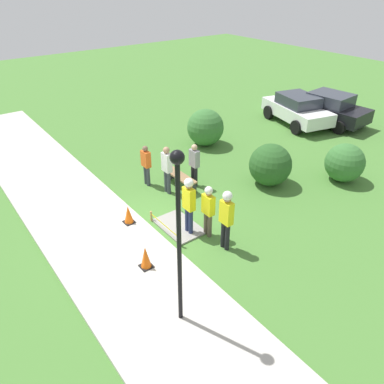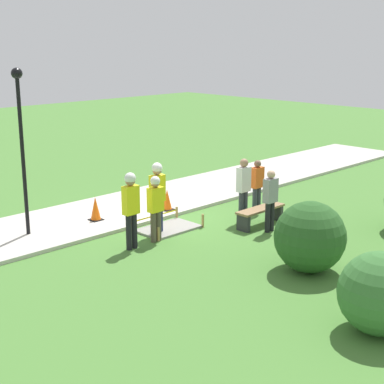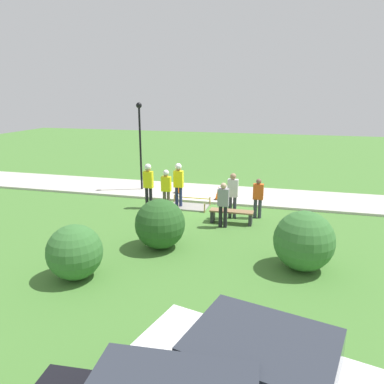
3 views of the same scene
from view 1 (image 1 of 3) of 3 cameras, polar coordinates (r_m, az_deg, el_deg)
The scene contains 18 objects.
ground_plane at distance 12.20m, azimuth -6.62°, elevation -5.16°, with size 60.00×60.00×0.00m, color #477A33.
sidewalk at distance 11.64m, azimuth -13.40°, elevation -7.64°, with size 28.00×3.19×0.10m.
wet_concrete_patch at distance 12.06m, azimuth -2.01°, elevation -5.22°, with size 1.69×1.10×0.38m.
traffic_cone_near_patch at distance 12.11m, azimuth -9.67°, elevation -3.38°, with size 0.34×0.34×0.62m.
traffic_cone_far_patch at distance 10.33m, azimuth -7.08°, elevation -9.82°, with size 0.34×0.34×0.68m.
park_bench at distance 14.08m, azimuth -1.89°, elevation 2.05°, with size 1.65×0.44×0.51m.
worker_supervisor at distance 10.59m, azimuth 5.26°, elevation -3.44°, with size 0.40×0.28×1.94m.
worker_assistant at distance 11.18m, azimuth 2.49°, elevation -2.33°, with size 0.40×0.25×1.72m.
worker_trainee at distance 11.15m, azimuth -0.48°, elevation -1.34°, with size 0.40×0.28×1.95m.
bystander_in_orange_shirt at distance 14.09m, azimuth -7.00°, elevation 4.36°, with size 0.40×0.22×1.60m.
bystander_in_gray_shirt at distance 13.42m, azimuth -3.85°, elevation 3.81°, with size 0.40×0.24×1.83m.
bystander_in_white_shirt at distance 13.89m, azimuth 0.35°, elevation 4.47°, with size 0.40×0.22×1.70m.
lamppost_near at distance 7.40m, azimuth -2.06°, elevation -4.34°, with size 0.28×0.28×4.28m.
parked_car_white at distance 20.88m, azimuth 15.72°, elevation 12.08°, with size 4.33×2.74×1.56m.
parked_car_black at distance 21.50m, azimuth 20.15°, elevation 11.91°, with size 4.13×2.34×1.60m.
shrub_rounded_near at distance 14.40m, azimuth 11.84°, elevation 4.07°, with size 1.61×1.61×1.61m.
shrub_rounded_mid at distance 17.52m, azimuth 2.06°, elevation 9.80°, with size 1.70×1.70×1.70m.
shrub_rounded_far at distance 15.53m, azimuth 22.24°, elevation 4.15°, with size 1.49×1.49×1.49m.
Camera 1 is at (8.67, -4.79, 7.13)m, focal length 35.00 mm.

